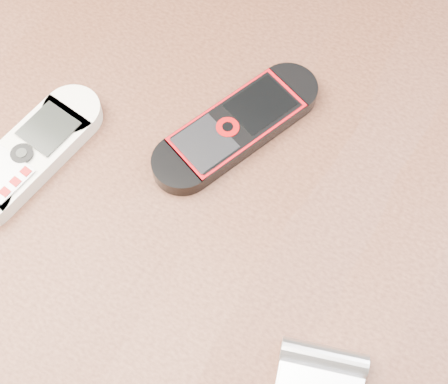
{
  "coord_description": "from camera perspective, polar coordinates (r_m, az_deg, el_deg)",
  "views": [
    {
      "loc": [
        0.11,
        -0.18,
        1.17
      ],
      "look_at": [
        0.01,
        0.0,
        0.76
      ],
      "focal_mm": 50.0,
      "sensor_mm": 36.0,
      "label": 1
    }
  ],
  "objects": [
    {
      "name": "nokia_white",
      "position": [
        0.5,
        -17.33,
        3.34
      ],
      "size": [
        0.06,
        0.14,
        0.02
      ],
      "primitive_type": "cube",
      "rotation": [
        0.0,
        0.0,
        -0.13
      ],
      "color": "white",
      "rests_on": "table"
    },
    {
      "name": "table",
      "position": [
        0.56,
        -0.44,
        -5.02
      ],
      "size": [
        1.2,
        0.8,
        0.75
      ],
      "color": "black",
      "rests_on": "ground"
    },
    {
      "name": "ground",
      "position": [
        1.19,
        -0.22,
        -16.5
      ],
      "size": [
        4.0,
        4.0,
        0.0
      ],
      "primitive_type": "plane",
      "color": "#472B19",
      "rests_on": "ground"
    },
    {
      "name": "nokia_black_red",
      "position": [
        0.49,
        1.19,
        6.05
      ],
      "size": [
        0.1,
        0.16,
        0.02
      ],
      "primitive_type": "cube",
      "rotation": [
        0.0,
        0.0,
        -0.37
      ],
      "color": "black",
      "rests_on": "table"
    }
  ]
}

